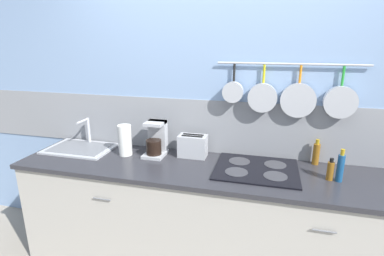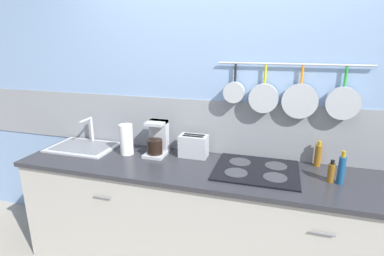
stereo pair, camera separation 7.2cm
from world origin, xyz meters
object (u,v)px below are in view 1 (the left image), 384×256
object	(u,v)px
paper_towel_roll	(125,140)
bottle_hot_sauce	(316,153)
toaster	(193,146)
bottle_olive_oil	(330,170)
coffee_maker	(156,141)
bottle_dish_soap	(340,167)

from	to	relation	value
paper_towel_roll	bottle_hot_sauce	size ratio (longest dim) A/B	1.28
paper_towel_roll	toaster	world-z (taller)	paper_towel_roll
bottle_hot_sauce	bottle_olive_oil	bearing A→B (deg)	-77.17
bottle_hot_sauce	bottle_olive_oil	world-z (taller)	bottle_hot_sauce
coffee_maker	toaster	bearing A→B (deg)	5.76
paper_towel_roll	coffee_maker	size ratio (longest dim) A/B	0.90
bottle_hot_sauce	bottle_olive_oil	distance (m)	0.27
toaster	bottle_olive_oil	xyz separation A→B (m)	(1.02, -0.18, -0.02)
paper_towel_roll	toaster	distance (m)	0.57
toaster	bottle_hot_sauce	xyz separation A→B (m)	(0.96, 0.08, -0.00)
bottle_olive_oil	bottle_dish_soap	distance (m)	0.07
bottle_olive_oil	bottle_hot_sauce	bearing A→B (deg)	102.83
toaster	bottle_dish_soap	size ratio (longest dim) A/B	1.06
paper_towel_roll	toaster	size ratio (longest dim) A/B	1.05
bottle_dish_soap	paper_towel_roll	bearing A→B (deg)	177.08
coffee_maker	bottle_hot_sauce	distance (m)	1.28
paper_towel_roll	bottle_dish_soap	bearing A→B (deg)	-2.92
coffee_maker	bottle_hot_sauce	size ratio (longest dim) A/B	1.43
bottle_olive_oil	coffee_maker	bearing A→B (deg)	173.57
bottle_dish_soap	bottle_hot_sauce	bearing A→B (deg)	113.47
coffee_maker	bottle_olive_oil	xyz separation A→B (m)	(1.33, -0.15, -0.05)
bottle_hot_sauce	coffee_maker	bearing A→B (deg)	-174.87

